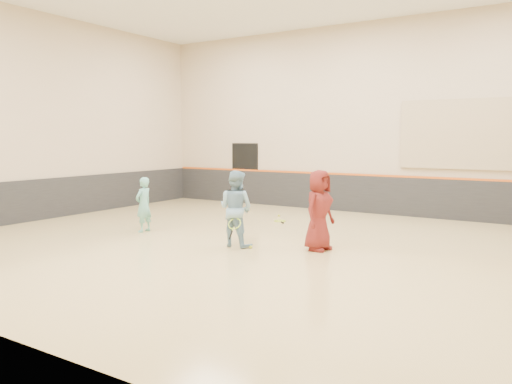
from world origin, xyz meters
The scene contains 14 objects.
room centered at (0.00, 0.00, 0.81)m, with size 15.04×12.04×6.22m.
wainscot_back centered at (0.00, 5.97, 0.60)m, with size 14.90×0.04×1.20m, color #232326.
wainscot_left centered at (-7.47, 0.00, 0.60)m, with size 0.04×11.90×1.20m, color #232326.
accent_stripe centered at (0.00, 5.96, 1.22)m, with size 14.90×0.03×0.06m, color #D85914.
acoustic_panel centered at (2.80, 5.95, 2.50)m, with size 3.20×0.08×2.00m, color tan.
doorway centered at (-4.50, 5.98, 1.10)m, with size 1.10×0.05×2.20m, color black.
girl centered at (-3.58, -0.14, 0.70)m, with size 0.51×0.33×1.40m, color #6AB8AC.
instructor centered at (-0.62, -0.30, 0.84)m, with size 0.82×0.64×1.68m, color #7BA6BF.
young_man centered at (1.10, 0.31, 0.86)m, with size 0.84×0.55×1.72m, color maroon.
held_racket centered at (-0.44, -0.61, 0.56)m, with size 0.47×0.47×0.50m, color #B0E432, non-canonical shape.
spare_racket centered at (-1.40, 3.09, 0.03)m, with size 0.76×0.76×0.06m, color #BADE30, non-canonical shape.
ball_under_racket centered at (-0.20, -0.35, 0.03)m, with size 0.07×0.07×0.07m, color gold.
ball_in_hand centered at (1.23, 0.13, 1.08)m, with size 0.07×0.07×0.07m, color yellow.
ball_beside_spare centered at (-1.85, 3.83, 0.03)m, with size 0.07×0.07×0.07m, color gold.
Camera 1 is at (5.53, -9.30, 2.39)m, focal length 35.00 mm.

